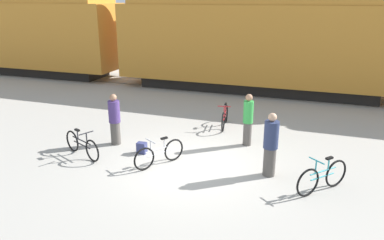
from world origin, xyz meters
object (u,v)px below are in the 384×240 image
bicycle_silver (159,154)px  person_in_navy (271,145)px  person_in_green (248,120)px  bicycle_maroon (225,117)px  person_in_purple (115,120)px  backpack (142,148)px  freight_train (256,31)px  bicycle_teal (322,177)px  bicycle_black (82,145)px

bicycle_silver → person_in_navy: 3.05m
person_in_navy → person_in_green: (-0.96, 1.91, -0.01)m
bicycle_maroon → person_in_purple: bearing=-136.4°
person_in_purple → backpack: bearing=-156.0°
freight_train → person_in_navy: 9.58m
bicycle_maroon → backpack: size_ratio=4.86×
bicycle_teal → bicycle_maroon: (-3.40, 3.80, -0.01)m
bicycle_silver → bicycle_black: size_ratio=0.88×
freight_train → person_in_navy: (2.09, -9.12, -2.06)m
freight_train → person_in_navy: freight_train is taller
bicycle_maroon → bicycle_silver: bearing=-103.7°
bicycle_maroon → person_in_purple: size_ratio=1.00×
person_in_green → person_in_purple: person_in_green is taller
bicycle_black → person_in_green: 5.09m
bicycle_maroon → person_in_green: person_in_green is taller
bicycle_silver → person_in_purple: (-1.97, 1.00, 0.47)m
freight_train → bicycle_silver: bearing=-95.4°
bicycle_silver → bicycle_teal: bearing=-0.9°
bicycle_maroon → person_in_purple: person_in_purple is taller
person_in_green → person_in_purple: (-3.99, -1.29, -0.03)m
backpack → bicycle_black: bearing=-153.3°
bicycle_maroon → person_in_purple: 4.00m
person_in_purple → bicycle_teal: bearing=-145.7°
freight_train → person_in_green: (1.13, -7.21, -2.07)m
bicycle_black → bicycle_maroon: 5.14m
freight_train → bicycle_teal: size_ratio=32.64×
bicycle_teal → person_in_green: (-2.29, 2.36, 0.47)m
person_in_green → person_in_navy: bearing=-63.9°
bicycle_maroon → person_in_navy: 3.97m
bicycle_silver → person_in_green: 3.09m
bicycle_black → bicycle_teal: (6.71, 0.12, 0.02)m
person_in_navy → person_in_purple: bearing=58.7°
bicycle_silver → backpack: 1.05m
person_in_navy → person_in_green: size_ratio=1.03×
freight_train → bicycle_black: size_ratio=26.21×
bicycle_black → person_in_navy: bearing=6.1°
bicycle_black → backpack: 1.75m
bicycle_black → freight_train: bearing=71.2°
freight_train → bicycle_silver: size_ratio=29.64×
freight_train → person_in_purple: size_ratio=25.78×
bicycle_silver → bicycle_black: (-2.40, -0.19, 0.01)m
bicycle_teal → backpack: 5.20m
bicycle_silver → person_in_purple: person_in_purple is taller
person_in_navy → person_in_purple: person_in_navy is taller
bicycle_teal → person_in_purple: 6.38m
bicycle_maroon → person_in_green: (1.11, -1.45, 0.48)m
freight_train → backpack: freight_train is taller
bicycle_black → person_in_purple: person_in_purple is taller
person_in_navy → bicycle_black: bearing=71.8°
person_in_purple → backpack: size_ratio=4.85×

